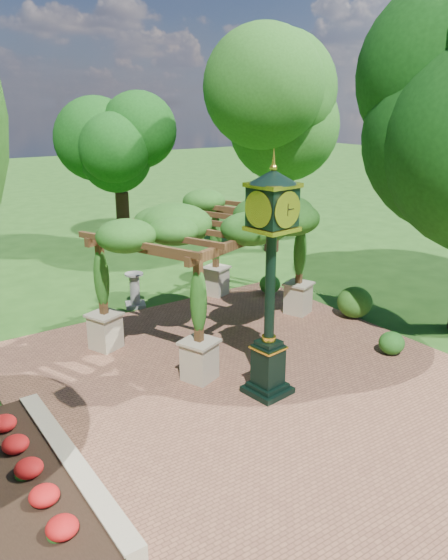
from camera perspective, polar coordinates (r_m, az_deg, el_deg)
ground at (r=11.97m, az=7.06°, el=-13.16°), size 120.00×120.00×0.00m
brick_plaza at (r=12.61m, az=3.98°, el=-11.22°), size 10.00×12.00×0.04m
border_wall at (r=10.27m, az=-15.61°, el=-18.30°), size 0.35×5.00×0.40m
flower_bed at (r=10.11m, az=-20.68°, el=-19.67°), size 1.50×5.00×0.36m
pedestal_clock at (r=11.26m, az=4.93°, el=1.54°), size 1.09×1.09×5.00m
pergola at (r=14.70m, az=-1.64°, el=5.71°), size 6.80×5.53×3.70m
sundial at (r=17.44m, az=-9.29°, el=-1.25°), size 0.79×0.79×1.11m
shrub_front at (r=14.65m, az=17.11°, el=-6.31°), size 0.76×0.76×0.59m
shrub_mid at (r=16.76m, az=13.50°, el=-2.26°), size 1.35×1.35×0.93m
shrub_back at (r=18.41m, az=4.81°, el=-0.45°), size 0.77×0.77×0.64m
tree_north at (r=24.75m, az=-10.90°, el=13.21°), size 3.76×3.76×6.16m
tree_east_far at (r=23.23m, az=5.35°, el=16.32°), size 4.47×4.47×8.02m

